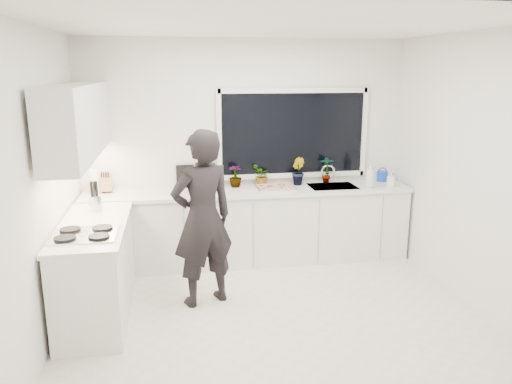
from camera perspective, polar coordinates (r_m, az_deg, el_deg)
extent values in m
cube|color=beige|center=(5.02, 1.89, -14.03)|extent=(4.00, 3.50, 0.02)
cube|color=white|center=(6.25, -1.23, 4.80)|extent=(4.00, 0.02, 2.70)
cube|color=white|center=(4.59, -23.37, 0.26)|extent=(0.02, 3.50, 2.70)
cube|color=white|center=(5.32, 23.76, 1.98)|extent=(0.02, 3.50, 2.70)
cube|color=white|center=(4.45, 2.18, 18.65)|extent=(4.00, 3.50, 0.02)
cube|color=black|center=(6.30, 4.25, 6.68)|extent=(1.80, 0.02, 1.00)
cube|color=white|center=(6.16, -0.76, -4.04)|extent=(3.92, 0.58, 0.88)
cube|color=white|center=(5.12, -17.75, -8.58)|extent=(0.58, 1.60, 0.88)
cube|color=silver|center=(6.03, -0.76, 0.09)|extent=(3.94, 0.62, 0.04)
cube|color=silver|center=(4.97, -18.15, -3.67)|extent=(0.62, 1.60, 0.04)
cube|color=white|center=(5.14, -19.73, 7.62)|extent=(0.34, 2.10, 0.70)
cube|color=silver|center=(6.29, 8.72, 0.23)|extent=(0.58, 0.42, 0.14)
cylinder|color=silver|center=(6.44, 8.22, 2.03)|extent=(0.03, 0.03, 0.22)
cube|color=black|center=(4.63, -19.03, -4.56)|extent=(0.56, 0.48, 0.03)
imported|color=black|center=(4.98, -6.12, -3.07)|extent=(0.76, 0.64, 1.79)
cube|color=#B9BABE|center=(6.06, 2.23, 0.49)|extent=(0.47, 0.35, 0.03)
cube|color=#B32E17|center=(6.05, 2.23, 0.64)|extent=(0.43, 0.31, 0.01)
cylinder|color=#1339B5|center=(6.66, 14.21, 1.75)|extent=(0.16, 0.16, 0.13)
cylinder|color=silver|center=(6.10, -17.98, 1.01)|extent=(0.12, 0.12, 0.26)
cube|color=olive|center=(6.13, -16.76, 0.97)|extent=(0.14, 0.11, 0.22)
cylinder|color=#B6B6BB|center=(5.38, -17.91, -1.23)|extent=(0.15, 0.15, 0.16)
cube|color=black|center=(6.17, -8.08, 1.80)|extent=(0.22, 0.03, 0.28)
cube|color=black|center=(6.18, -5.85, 1.98)|extent=(0.24, 0.10, 0.30)
imported|color=#26662D|center=(6.14, -2.37, 1.84)|extent=(0.18, 0.18, 0.27)
imported|color=#26662D|center=(6.19, 0.66, 1.88)|extent=(0.30, 0.31, 0.26)
imported|color=#26662D|center=(6.27, 4.77, 2.38)|extent=(0.16, 0.20, 0.34)
imported|color=#26662D|center=(6.38, 8.11, 2.48)|extent=(0.22, 0.20, 0.34)
imported|color=#D8BF66|center=(6.25, 12.91, 1.87)|extent=(0.15, 0.15, 0.31)
imported|color=#D8BF66|center=(6.37, 15.20, 1.48)|extent=(0.13, 0.13, 0.20)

